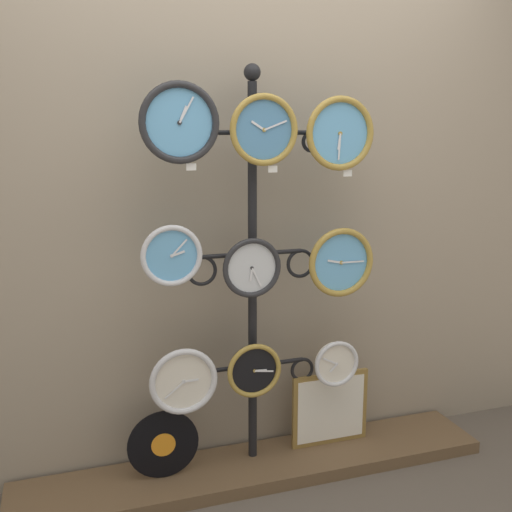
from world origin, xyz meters
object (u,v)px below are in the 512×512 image
(display_stand, at_px, (253,333))
(clock_top_center, at_px, (264,130))
(clock_top_left, at_px, (179,123))
(clock_middle_right, at_px, (341,262))
(picture_frame, at_px, (330,408))
(clock_top_right, at_px, (340,133))
(clock_bottom_center, at_px, (254,370))
(vinyl_record, at_px, (163,445))
(clock_bottom_right, at_px, (336,363))
(clock_bottom_left, at_px, (183,381))
(clock_middle_left, at_px, (171,256))
(clock_middle_center, at_px, (252,268))

(display_stand, relative_size, clock_top_center, 6.27)
(clock_top_left, xyz_separation_m, clock_middle_right, (0.71, -0.01, -0.60))
(picture_frame, bearing_deg, clock_middle_right, -97.69)
(clock_top_right, relative_size, clock_bottom_center, 1.27)
(display_stand, xyz_separation_m, vinyl_record, (-0.43, -0.05, -0.45))
(display_stand, distance_m, clock_middle_right, 0.51)
(display_stand, height_order, clock_middle_right, display_stand)
(display_stand, xyz_separation_m, clock_top_left, (-0.33, -0.09, 0.93))
(clock_bottom_center, height_order, clock_bottom_right, clock_bottom_center)
(clock_bottom_left, height_order, vinyl_record, clock_bottom_left)
(clock_middle_left, relative_size, clock_bottom_center, 1.03)
(display_stand, relative_size, clock_middle_left, 7.20)
(clock_top_center, xyz_separation_m, clock_bottom_center, (-0.04, -0.01, -1.03))
(clock_top_right, distance_m, vinyl_record, 1.55)
(clock_top_center, distance_m, clock_top_right, 0.34)
(clock_bottom_right, bearing_deg, clock_middle_center, 177.80)
(display_stand, relative_size, clock_middle_right, 5.85)
(clock_bottom_left, bearing_deg, clock_middle_right, 0.10)
(clock_top_center, bearing_deg, clock_bottom_left, -179.67)
(display_stand, height_order, vinyl_record, display_stand)
(clock_top_right, relative_size, clock_bottom_right, 1.43)
(clock_top_left, xyz_separation_m, clock_top_right, (0.69, -0.00, -0.04))
(display_stand, bearing_deg, clock_bottom_center, -104.77)
(clock_bottom_left, bearing_deg, clock_middle_left, 150.56)
(clock_top_left, distance_m, clock_bottom_center, 1.10)
(picture_frame, bearing_deg, clock_middle_center, -168.89)
(picture_frame, bearing_deg, vinyl_record, -176.84)
(clock_bottom_right, bearing_deg, clock_bottom_center, -179.79)
(clock_top_right, height_order, clock_bottom_left, clock_top_right)
(display_stand, height_order, clock_top_center, display_stand)
(clock_top_left, xyz_separation_m, clock_middle_center, (0.30, 0.00, -0.60))
(picture_frame, bearing_deg, clock_bottom_right, -103.75)
(vinyl_record, relative_size, picture_frame, 0.81)
(clock_bottom_center, distance_m, clock_bottom_right, 0.40)
(clock_top_center, xyz_separation_m, picture_frame, (0.38, 0.09, -1.32))
(clock_top_center, height_order, clock_bottom_center, clock_top_center)
(clock_top_center, bearing_deg, vinyl_record, 173.97)
(clock_top_center, height_order, clock_top_right, clock_top_center)
(clock_top_center, distance_m, clock_bottom_left, 1.10)
(clock_middle_center, height_order, picture_frame, clock_middle_center)
(clock_top_right, distance_m, clock_bottom_right, 1.04)
(vinyl_record, bearing_deg, clock_bottom_right, -3.88)
(clock_middle_center, xyz_separation_m, vinyl_record, (-0.39, 0.04, -0.77))
(clock_top_left, relative_size, clock_bottom_left, 1.09)
(clock_bottom_center, bearing_deg, clock_top_center, 10.75)
(clock_bottom_center, bearing_deg, picture_frame, 13.43)
(clock_middle_right, height_order, vinyl_record, clock_middle_right)
(clock_top_center, bearing_deg, clock_middle_center, 170.43)
(display_stand, relative_size, clock_top_left, 5.74)
(clock_middle_left, distance_m, clock_middle_center, 0.35)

